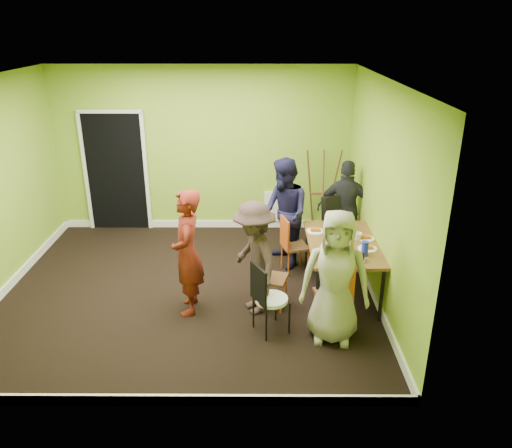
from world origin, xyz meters
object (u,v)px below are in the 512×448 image
at_px(chair_bentwood, 267,296).
at_px(chair_left_far, 291,242).
at_px(blue_bottle, 365,249).
at_px(chair_front_end, 336,291).
at_px(person_front_end, 335,277).
at_px(chair_left_near, 267,272).
at_px(chair_back_end, 337,216).
at_px(easel, 322,192).
at_px(person_left_far, 284,214).
at_px(person_left_near, 254,258).
at_px(orange_bottle, 341,234).
at_px(thermos, 336,233).
at_px(dining_table, 342,246).
at_px(person_back_end, 346,209).
at_px(person_standing, 187,253).

bearing_deg(chair_bentwood, chair_left_far, 137.73).
relative_size(chair_left_far, blue_bottle, 4.58).
xyz_separation_m(chair_front_end, person_front_end, (-0.05, -0.18, 0.28)).
relative_size(chair_left_near, chair_back_end, 0.86).
relative_size(chair_bentwood, easel, 0.60).
relative_size(easel, person_left_far, 0.91).
bearing_deg(person_left_near, chair_left_near, 103.73).
xyz_separation_m(blue_bottle, person_front_end, (-0.45, -0.65, -0.05)).
height_order(chair_bentwood, person_left_near, person_left_near).
height_order(orange_bottle, person_left_near, person_left_near).
bearing_deg(chair_left_near, person_left_near, -38.41).
relative_size(chair_back_end, person_front_end, 0.63).
bearing_deg(chair_front_end, chair_left_near, 131.52).
bearing_deg(person_left_far, chair_bentwood, -31.75).
height_order(thermos, blue_bottle, thermos).
bearing_deg(chair_bentwood, easel, 133.19).
xyz_separation_m(dining_table, chair_back_end, (0.08, 1.07, 0.01)).
xyz_separation_m(thermos, blue_bottle, (0.29, -0.45, -0.02)).
bearing_deg(person_front_end, dining_table, 84.91).
relative_size(dining_table, chair_back_end, 1.50).
bearing_deg(dining_table, chair_left_near, -161.63).
relative_size(blue_bottle, person_back_end, 0.12).
relative_size(person_standing, person_left_near, 1.10).
bearing_deg(person_left_near, person_standing, -112.54).
distance_m(chair_left_far, chair_left_near, 1.01).
bearing_deg(person_front_end, easel, 94.19).
bearing_deg(person_standing, blue_bottle, 86.98).
bearing_deg(thermos, chair_left_far, 134.58).
xyz_separation_m(chair_left_near, chair_bentwood, (-0.01, -0.60, 0.01)).
bearing_deg(chair_left_near, chair_back_end, 157.96).
height_order(chair_left_far, orange_bottle, chair_left_far).
bearing_deg(person_standing, thermos, 100.47).
relative_size(chair_back_end, person_back_end, 0.66).
bearing_deg(chair_left_far, person_left_far, -176.16).
bearing_deg(chair_left_near, chair_bentwood, 14.69).
relative_size(thermos, person_left_far, 0.13).
relative_size(dining_table, blue_bottle, 8.10).
bearing_deg(person_back_end, chair_front_end, 90.90).
bearing_deg(chair_back_end, person_standing, 12.00).
height_order(chair_left_near, person_back_end, person_back_end).
relative_size(chair_left_far, thermos, 3.87).
relative_size(easel, thermos, 6.83).
height_order(chair_left_far, easel, easel).
bearing_deg(chair_left_far, thermos, 27.99).
relative_size(chair_front_end, person_left_near, 0.63).
xyz_separation_m(easel, blue_bottle, (0.23, -2.49, 0.10)).
relative_size(dining_table, chair_front_end, 1.63).
height_order(chair_bentwood, orange_bottle, chair_bentwood).
relative_size(chair_back_end, blue_bottle, 5.40).
distance_m(chair_front_end, person_left_near, 1.07).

